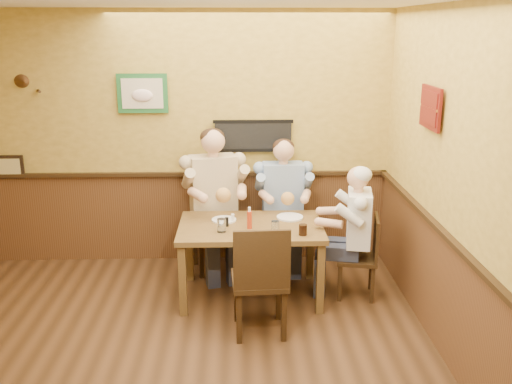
# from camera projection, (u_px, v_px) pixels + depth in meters

# --- Properties ---
(room) EXTENTS (5.02, 5.03, 2.81)m
(room) POSITION_uv_depth(u_px,v_px,m) (140.00, 164.00, 3.99)
(room) COLOR #321E0F
(room) RESTS_ON ground
(dining_table) EXTENTS (1.40, 0.90, 0.75)m
(dining_table) POSITION_uv_depth(u_px,v_px,m) (251.00, 234.00, 5.58)
(dining_table) COLOR brown
(dining_table) RESTS_ON ground
(chair_back_left) EXTENTS (0.56, 0.56, 1.00)m
(chair_back_left) POSITION_uv_depth(u_px,v_px,m) (214.00, 227.00, 6.25)
(chair_back_left) COLOR #31210F
(chair_back_left) RESTS_ON ground
(chair_back_right) EXTENTS (0.43, 0.43, 0.91)m
(chair_back_right) POSITION_uv_depth(u_px,v_px,m) (282.00, 226.00, 6.41)
(chair_back_right) COLOR #31210F
(chair_back_right) RESTS_ON ground
(chair_right_end) EXTENTS (0.45, 0.45, 0.84)m
(chair_right_end) POSITION_uv_depth(u_px,v_px,m) (357.00, 256.00, 5.65)
(chair_right_end) COLOR #31210F
(chair_right_end) RESTS_ON ground
(chair_near_side) EXTENTS (0.50, 0.50, 1.03)m
(chair_near_side) POSITION_uv_depth(u_px,v_px,m) (260.00, 278.00, 4.95)
(chair_near_side) COLOR #31210F
(chair_near_side) RESTS_ON ground
(diner_tan_shirt) EXTENTS (0.80, 0.80, 1.43)m
(diner_tan_shirt) POSITION_uv_depth(u_px,v_px,m) (214.00, 208.00, 6.19)
(diner_tan_shirt) COLOR #CFB88E
(diner_tan_shirt) RESTS_ON ground
(diner_blue_polo) EXTENTS (0.62, 0.62, 1.30)m
(diner_blue_polo) POSITION_uv_depth(u_px,v_px,m) (283.00, 209.00, 6.35)
(diner_blue_polo) COLOR #7E98BD
(diner_blue_polo) RESTS_ON ground
(diner_white_elder) EXTENTS (0.64, 0.64, 1.20)m
(diner_white_elder) POSITION_uv_depth(u_px,v_px,m) (358.00, 239.00, 5.60)
(diner_white_elder) COLOR silver
(diner_white_elder) RESTS_ON ground
(water_glass_left) EXTENTS (0.11, 0.11, 0.13)m
(water_glass_left) POSITION_uv_depth(u_px,v_px,m) (222.00, 225.00, 5.35)
(water_glass_left) COLOR white
(water_glass_left) RESTS_ON dining_table
(water_glass_mid) EXTENTS (0.08, 0.08, 0.12)m
(water_glass_mid) POSITION_uv_depth(u_px,v_px,m) (275.00, 227.00, 5.32)
(water_glass_mid) COLOR silver
(water_glass_mid) RESTS_ON dining_table
(cola_tumbler) EXTENTS (0.09, 0.09, 0.10)m
(cola_tumbler) POSITION_uv_depth(u_px,v_px,m) (303.00, 230.00, 5.28)
(cola_tumbler) COLOR black
(cola_tumbler) RESTS_ON dining_table
(hot_sauce_bottle) EXTENTS (0.06, 0.06, 0.19)m
(hot_sauce_bottle) POSITION_uv_depth(u_px,v_px,m) (249.00, 219.00, 5.43)
(hot_sauce_bottle) COLOR #B33213
(hot_sauce_bottle) RESTS_ON dining_table
(salt_shaker) EXTENTS (0.04, 0.04, 0.08)m
(salt_shaker) POSITION_uv_depth(u_px,v_px,m) (233.00, 218.00, 5.63)
(salt_shaker) COLOR white
(salt_shaker) RESTS_ON dining_table
(pepper_shaker) EXTENTS (0.05, 0.05, 0.09)m
(pepper_shaker) POSITION_uv_depth(u_px,v_px,m) (227.00, 222.00, 5.51)
(pepper_shaker) COLOR black
(pepper_shaker) RESTS_ON dining_table
(plate_far_left) EXTENTS (0.29, 0.29, 0.02)m
(plate_far_left) POSITION_uv_depth(u_px,v_px,m) (224.00, 220.00, 5.68)
(plate_far_left) COLOR white
(plate_far_left) RESTS_ON dining_table
(plate_far_right) EXTENTS (0.33, 0.33, 0.02)m
(plate_far_right) POSITION_uv_depth(u_px,v_px,m) (290.00, 217.00, 5.76)
(plate_far_right) COLOR silver
(plate_far_right) RESTS_ON dining_table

